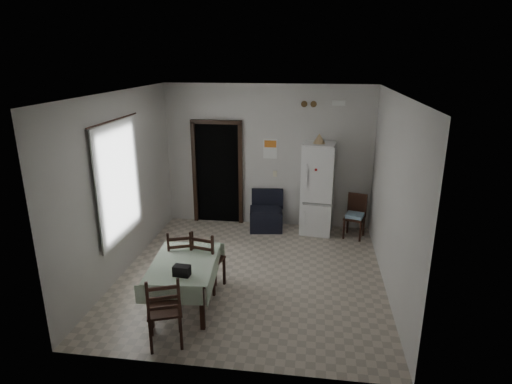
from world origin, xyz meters
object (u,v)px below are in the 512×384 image
object	(u,v)px
dining_table	(185,283)
dining_chair_far_right	(208,259)
fridge	(318,189)
dining_chair_near_head	(164,309)
corner_chair	(355,217)
navy_seat	(266,211)
dining_chair_far_left	(181,257)

from	to	relation	value
dining_table	dining_chair_far_right	size ratio (longest dim) A/B	1.36
fridge	dining_chair_near_head	distance (m)	4.25
fridge	corner_chair	world-z (taller)	fridge
navy_seat	dining_chair_far_right	xyz separation A→B (m)	(-0.60, -2.45, 0.09)
dining_chair_far_left	navy_seat	bearing A→B (deg)	-133.31
navy_seat	dining_chair_far_right	size ratio (longest dim) A/B	0.82
dining_table	dining_chair_far_left	distance (m)	0.58
fridge	dining_chair_near_head	size ratio (longest dim) A/B	1.89
fridge	dining_chair_far_right	bearing A→B (deg)	-115.52
dining_table	dining_chair_far_right	bearing A→B (deg)	61.62
fridge	dining_chair_far_right	world-z (taller)	fridge
dining_chair_far_left	dining_chair_far_right	xyz separation A→B (m)	(0.43, -0.02, 0.01)
navy_seat	dining_chair_far_left	xyz separation A→B (m)	(-1.03, -2.43, 0.08)
navy_seat	dining_table	size ratio (longest dim) A/B	0.60
dining_table	navy_seat	bearing A→B (deg)	69.41
navy_seat	dining_chair_near_head	size ratio (longest dim) A/B	0.82
navy_seat	dining_chair_far_right	distance (m)	2.52
dining_chair_far_right	dining_chair_far_left	bearing A→B (deg)	10.67
dining_chair_far_right	dining_table	bearing A→B (deg)	80.48
corner_chair	dining_chair_far_right	xyz separation A→B (m)	(-2.35, -2.27, 0.05)
fridge	corner_chair	size ratio (longest dim) A/B	2.13
dining_table	fridge	bearing A→B (deg)	52.97
dining_chair_far_left	dining_chair_near_head	xyz separation A→B (m)	(0.23, -1.39, 0.00)
navy_seat	dining_chair_far_left	bearing A→B (deg)	-120.79
navy_seat	dining_table	bearing A→B (deg)	-113.21
navy_seat	dining_chair_near_head	world-z (taller)	dining_chair_near_head
dining_chair_far_right	fridge	bearing A→B (deg)	-109.78
fridge	dining_table	size ratio (longest dim) A/B	1.39
navy_seat	dining_table	xyz separation A→B (m)	(-0.81, -2.95, -0.05)
dining_chair_far_right	dining_chair_near_head	world-z (taller)	dining_chair_far_right
navy_seat	fridge	bearing A→B (deg)	-7.86
fridge	navy_seat	size ratio (longest dim) A/B	2.32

